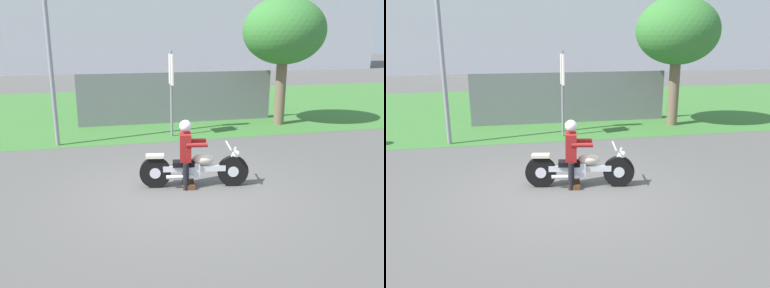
# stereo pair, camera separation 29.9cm
# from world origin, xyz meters

# --- Properties ---
(ground) EXTENTS (120.00, 120.00, 0.00)m
(ground) POSITION_xyz_m (0.00, 0.00, 0.00)
(ground) COLOR #565451
(grass_verge) EXTENTS (60.00, 12.00, 0.01)m
(grass_verge) POSITION_xyz_m (0.00, 9.94, 0.00)
(grass_verge) COLOR #3D7533
(grass_verge) RESTS_ON ground
(motorcycle_lead) EXTENTS (2.21, 0.72, 0.88)m
(motorcycle_lead) POSITION_xyz_m (0.27, 0.31, 0.39)
(motorcycle_lead) COLOR black
(motorcycle_lead) RESTS_ON ground
(rider_lead) EXTENTS (0.60, 0.52, 1.40)m
(rider_lead) POSITION_xyz_m (0.11, 0.34, 0.81)
(rider_lead) COLOR black
(rider_lead) RESTS_ON ground
(tree_roadside) EXTENTS (2.77, 2.77, 4.30)m
(tree_roadside) POSITION_xyz_m (4.64, 5.46, 3.15)
(tree_roadside) COLOR brown
(tree_roadside) RESTS_ON ground
(streetlight_pole) EXTENTS (0.96, 0.20, 6.06)m
(streetlight_pole) POSITION_xyz_m (-2.64, 4.32, 3.76)
(streetlight_pole) COLOR gray
(streetlight_pole) RESTS_ON ground
(sign_banner) EXTENTS (0.08, 0.60, 2.60)m
(sign_banner) POSITION_xyz_m (0.62, 4.60, 1.72)
(sign_banner) COLOR gray
(sign_banner) RESTS_ON ground
(fence_segment) EXTENTS (7.00, 0.06, 1.80)m
(fence_segment) POSITION_xyz_m (1.23, 6.55, 0.90)
(fence_segment) COLOR slate
(fence_segment) RESTS_ON ground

